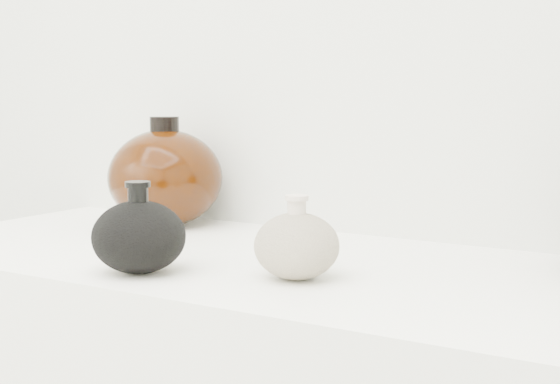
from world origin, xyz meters
The scene contains 3 objects.
black_gourd_vase centered at (-0.09, 0.79, 0.95)m, with size 0.15×0.15×0.12m.
cream_gourd_vase centered at (0.10, 0.87, 0.94)m, with size 0.13×0.13×0.11m.
left_round_pot centered at (-0.30, 1.10, 0.99)m, with size 0.27×0.27×0.20m.
Camera 1 is at (0.59, 0.01, 1.14)m, focal length 50.00 mm.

